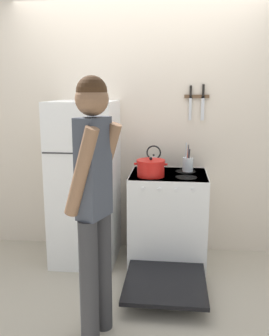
{
  "coord_description": "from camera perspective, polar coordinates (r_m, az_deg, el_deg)",
  "views": [
    {
      "loc": [
        0.36,
        -3.75,
        1.67
      ],
      "look_at": [
        -0.01,
        -0.46,
        0.96
      ],
      "focal_mm": 40.0,
      "sensor_mm": 36.0,
      "label": 1
    }
  ],
  "objects": [
    {
      "name": "ground_plane",
      "position": [
        4.12,
        0.82,
        -11.81
      ],
      "size": [
        14.0,
        14.0,
        0.0
      ],
      "primitive_type": "plane",
      "color": "#B2A893"
    },
    {
      "name": "wall_knife_strip",
      "position": [
        3.74,
        9.5,
        10.65
      ],
      "size": [
        0.24,
        0.03,
        0.35
      ],
      "color": "brown"
    },
    {
      "name": "wall_back",
      "position": [
        3.82,
        0.92,
        6.16
      ],
      "size": [
        10.0,
        0.06,
        2.55
      ],
      "color": "beige",
      "rests_on": "ground_plane"
    },
    {
      "name": "utensil_jar",
      "position": [
        3.65,
        8.13,
        0.64
      ],
      "size": [
        0.1,
        0.1,
        0.28
      ],
      "color": "silver",
      "rests_on": "stove_range"
    },
    {
      "name": "refrigerator",
      "position": [
        3.64,
        -7.54,
        -2.21
      ],
      "size": [
        0.6,
        0.68,
        1.55
      ],
      "color": "white",
      "rests_on": "ground_plane"
    },
    {
      "name": "dutch_oven_pot",
      "position": [
        3.4,
        2.5,
        -0.0
      ],
      "size": [
        0.3,
        0.26,
        0.18
      ],
      "color": "red",
      "rests_on": "stove_range"
    },
    {
      "name": "tea_kettle",
      "position": [
        3.64,
        2.95,
        0.78
      ],
      "size": [
        0.23,
        0.18,
        0.25
      ],
      "color": "silver",
      "rests_on": "stove_range"
    },
    {
      "name": "person",
      "position": [
        2.41,
        -6.17,
        -4.22
      ],
      "size": [
        0.37,
        0.42,
        1.75
      ],
      "rotation": [
        0.0,
        0.0,
        1.2
      ],
      "color": "#2D2D30",
      "rests_on": "ground_plane"
    },
    {
      "name": "stove_range",
      "position": [
        3.62,
        5.09,
        -7.85
      ],
      "size": [
        0.72,
        1.31,
        0.88
      ],
      "color": "white",
      "rests_on": "ground_plane"
    }
  ]
}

